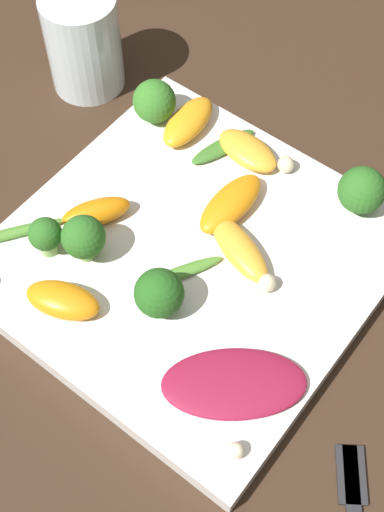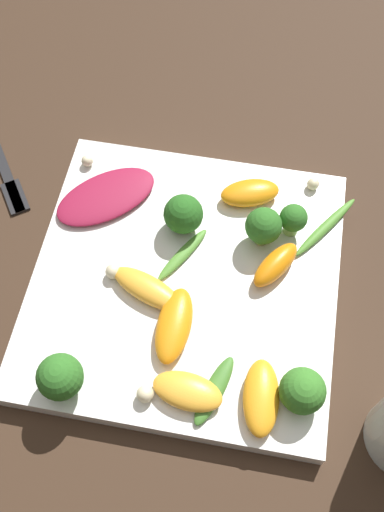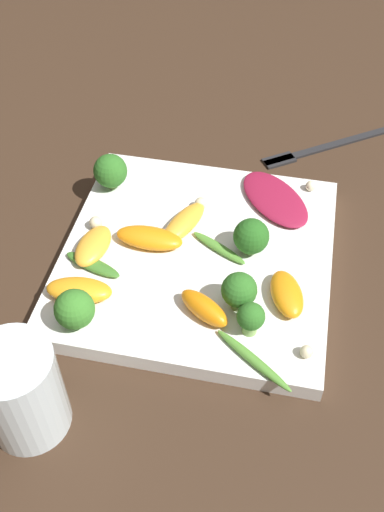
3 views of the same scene
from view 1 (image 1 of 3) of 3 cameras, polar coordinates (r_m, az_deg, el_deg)
The scene contains 21 objects.
ground_plane at distance 0.62m, azimuth -0.01°, elevation -0.70°, with size 2.40×2.40×0.00m, color #382619.
plate at distance 0.61m, azimuth -0.01°, elevation -0.19°, with size 0.30×0.30×0.02m.
drinking_glass at distance 0.73m, azimuth -8.68°, elevation 16.53°, with size 0.07×0.07×0.10m.
radicchio_leaf_0 at distance 0.54m, azimuth 3.39°, elevation -10.15°, with size 0.12×0.11×0.01m.
orange_segment_0 at distance 0.66m, azimuth 4.46°, elevation 8.40°, with size 0.07×0.04×0.02m.
orange_segment_1 at distance 0.68m, azimuth -0.31°, elevation 10.69°, with size 0.04×0.07×0.02m.
orange_segment_2 at distance 0.59m, azimuth 3.79°, elevation 0.62°, with size 0.08×0.05×0.02m.
orange_segment_3 at distance 0.61m, azimuth -7.68°, elevation 3.47°, with size 0.05×0.06×0.02m.
orange_segment_4 at distance 0.57m, azimuth -10.30°, elevation -3.50°, with size 0.07×0.05×0.02m.
orange_segment_5 at distance 0.62m, azimuth 2.77°, elevation 4.42°, with size 0.03×0.08×0.02m.
broccoli_floret_0 at distance 0.58m, azimuth -8.67°, elevation 1.45°, with size 0.04×0.04×0.05m.
broccoli_floret_1 at distance 0.62m, azimuth 13.42°, elevation 5.12°, with size 0.04×0.04×0.05m.
broccoli_floret_2 at distance 0.55m, azimuth -2.65°, elevation -3.02°, with size 0.04×0.04×0.04m.
broccoli_floret_3 at distance 0.68m, azimuth -3.03°, elevation 12.25°, with size 0.04×0.04×0.04m.
broccoli_floret_4 at distance 0.59m, azimuth -11.63°, elevation 1.61°, with size 0.03×0.03×0.04m.
arugula_sprig_0 at distance 0.62m, azimuth -14.18°, elevation 1.79°, with size 0.06×0.08×0.01m.
arugula_sprig_1 at distance 0.58m, azimuth -0.88°, elevation -1.32°, with size 0.05×0.07×0.01m.
arugula_sprig_2 at distance 0.66m, azimuth 2.49°, elevation 8.74°, with size 0.04×0.07×0.01m.
macadamia_nut_1 at distance 0.65m, azimuth 7.52°, elevation 7.27°, with size 0.02×0.02×0.02m.
macadamia_nut_2 at distance 0.52m, azimuth 3.53°, elevation -15.27°, with size 0.01×0.01×0.01m.
macadamia_nut_3 at distance 0.58m, azimuth 6.02°, elevation -2.15°, with size 0.02×0.02×0.02m.
Camera 1 is at (-0.20, 0.26, 0.52)m, focal length 50.00 mm.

